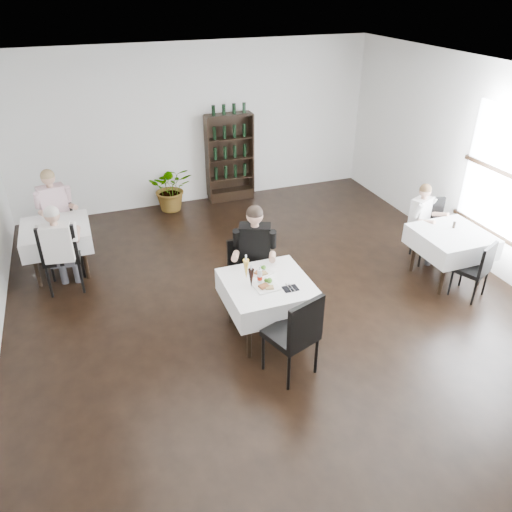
# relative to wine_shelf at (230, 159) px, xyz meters

# --- Properties ---
(room_shell) EXTENTS (9.00, 9.00, 9.00)m
(room_shell) POSITION_rel_wine_shelf_xyz_m (-0.60, -4.31, 0.65)
(room_shell) COLOR black
(room_shell) RESTS_ON ground
(wine_shelf) EXTENTS (0.90, 0.28, 1.75)m
(wine_shelf) POSITION_rel_wine_shelf_xyz_m (0.00, 0.00, 0.00)
(wine_shelf) COLOR black
(wine_shelf) RESTS_ON ground
(main_table) EXTENTS (1.03, 1.03, 0.77)m
(main_table) POSITION_rel_wine_shelf_xyz_m (-0.90, -4.31, -0.23)
(main_table) COLOR black
(main_table) RESTS_ON ground
(left_table) EXTENTS (0.98, 0.98, 0.77)m
(left_table) POSITION_rel_wine_shelf_xyz_m (-3.30, -1.81, -0.23)
(left_table) COLOR black
(left_table) RESTS_ON ground
(right_table) EXTENTS (0.98, 0.98, 0.77)m
(right_table) POSITION_rel_wine_shelf_xyz_m (2.10, -4.01, -0.23)
(right_table) COLOR black
(right_table) RESTS_ON ground
(potted_tree) EXTENTS (0.91, 0.82, 0.90)m
(potted_tree) POSITION_rel_wine_shelf_xyz_m (-1.22, -0.11, -0.40)
(potted_tree) COLOR #286121
(potted_tree) RESTS_ON ground
(main_chair_far) EXTENTS (0.43, 0.44, 0.94)m
(main_chair_far) POSITION_rel_wine_shelf_xyz_m (-0.92, -3.56, -0.31)
(main_chair_far) COLOR black
(main_chair_far) RESTS_ON ground
(main_chair_near) EXTENTS (0.63, 0.63, 1.08)m
(main_chair_near) POSITION_rel_wine_shelf_xyz_m (-0.88, -5.15, -0.23)
(main_chair_near) COLOR black
(main_chair_near) RESTS_ON ground
(left_chair_far) EXTENTS (0.57, 0.57, 0.97)m
(left_chair_far) POSITION_rel_wine_shelf_xyz_m (-3.28, -1.12, -0.29)
(left_chair_far) COLOR black
(left_chair_far) RESTS_ON ground
(left_chair_near) EXTENTS (0.54, 0.54, 1.09)m
(left_chair_near) POSITION_rel_wine_shelf_xyz_m (-3.25, -2.40, -0.22)
(left_chair_near) COLOR black
(left_chair_near) RESTS_ON ground
(right_chair_far) EXTENTS (0.56, 0.56, 0.99)m
(right_chair_far) POSITION_rel_wine_shelf_xyz_m (2.21, -3.39, -0.28)
(right_chair_far) COLOR black
(right_chair_far) RESTS_ON ground
(right_chair_near) EXTENTS (0.53, 0.53, 0.87)m
(right_chair_near) POSITION_rel_wine_shelf_xyz_m (2.12, -4.57, -0.35)
(right_chair_near) COLOR black
(right_chair_near) RESTS_ON ground
(diner_main) EXTENTS (0.66, 0.69, 1.48)m
(diner_main) POSITION_rel_wine_shelf_xyz_m (-0.84, -3.71, 0.01)
(diner_main) COLOR #3E3F46
(diner_main) RESTS_ON ground
(diner_left_far) EXTENTS (0.60, 0.63, 1.45)m
(diner_left_far) POSITION_rel_wine_shelf_xyz_m (-3.26, -1.29, -0.00)
(diner_left_far) COLOR #3E3F46
(diner_left_far) RESTS_ON ground
(diner_left_near) EXTENTS (0.56, 0.58, 1.39)m
(diner_left_near) POSITION_rel_wine_shelf_xyz_m (-3.24, -2.46, -0.04)
(diner_left_near) COLOR #3E3F46
(diner_left_near) RESTS_ON ground
(diner_right_far) EXTENTS (0.56, 0.59, 1.25)m
(diner_right_far) POSITION_rel_wine_shelf_xyz_m (2.10, -3.35, -0.12)
(diner_right_far) COLOR #3E3F46
(diner_right_far) RESTS_ON ground
(plate_far) EXTENTS (0.33, 0.33, 0.08)m
(plate_far) POSITION_rel_wine_shelf_xyz_m (-0.90, -4.10, -0.06)
(plate_far) COLOR white
(plate_far) RESTS_ON main_table
(plate_near) EXTENTS (0.29, 0.29, 0.09)m
(plate_near) POSITION_rel_wine_shelf_xyz_m (-0.95, -4.42, -0.06)
(plate_near) COLOR white
(plate_near) RESTS_ON main_table
(pilsner_dark) EXTENTS (0.07, 0.07, 0.32)m
(pilsner_dark) POSITION_rel_wine_shelf_xyz_m (-1.12, -4.37, 0.05)
(pilsner_dark) COLOR black
(pilsner_dark) RESTS_ON main_table
(pilsner_lager) EXTENTS (0.08, 0.08, 0.33)m
(pilsner_lager) POSITION_rel_wine_shelf_xyz_m (-1.12, -4.16, 0.06)
(pilsner_lager) COLOR gold
(pilsner_lager) RESTS_ON main_table
(coke_bottle) EXTENTS (0.06, 0.06, 0.24)m
(coke_bottle) POSITION_rel_wine_shelf_xyz_m (-1.00, -4.32, 0.02)
(coke_bottle) COLOR silver
(coke_bottle) RESTS_ON main_table
(napkin_cutlery) EXTENTS (0.18, 0.20, 0.02)m
(napkin_cutlery) POSITION_rel_wine_shelf_xyz_m (-0.70, -4.55, -0.07)
(napkin_cutlery) COLOR black
(napkin_cutlery) RESTS_ON main_table
(pepper_mill) EXTENTS (0.04, 0.04, 0.10)m
(pepper_mill) POSITION_rel_wine_shelf_xyz_m (2.20, -3.90, -0.03)
(pepper_mill) COLOR black
(pepper_mill) RESTS_ON right_table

